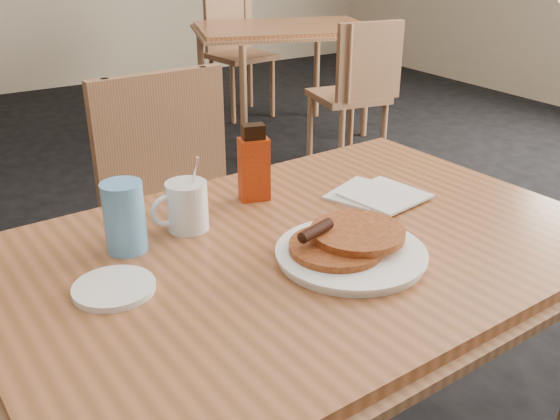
% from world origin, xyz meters
% --- Properties ---
extents(main_table, '(1.33, 0.94, 0.75)m').
position_xyz_m(main_table, '(0.06, 0.08, 0.71)').
color(main_table, '#A25D39').
rests_on(main_table, floor).
extents(neighbor_table, '(1.34, 1.11, 0.75)m').
position_xyz_m(neighbor_table, '(1.68, 2.69, 0.71)').
color(neighbor_table, '#A25D39').
rests_on(neighbor_table, floor).
extents(chair_main_far, '(0.45, 0.45, 0.95)m').
position_xyz_m(chair_main_far, '(0.09, 0.79, 0.57)').
color(chair_main_far, '#9B6E49').
rests_on(chair_main_far, floor).
extents(chair_neighbor_far, '(0.47, 0.47, 0.93)m').
position_xyz_m(chair_neighbor_far, '(1.70, 3.41, 0.56)').
color(chair_neighbor_far, '#9B6E49').
rests_on(chair_neighbor_far, floor).
extents(chair_neighbor_near, '(0.46, 0.46, 0.87)m').
position_xyz_m(chair_neighbor_near, '(1.70, 1.93, 0.52)').
color(chair_neighbor_near, '#9B6E49').
rests_on(chair_neighbor_near, floor).
extents(pancake_plate, '(0.30, 0.30, 0.07)m').
position_xyz_m(pancake_plate, '(0.10, -0.02, 0.77)').
color(pancake_plate, white).
rests_on(pancake_plate, main_table).
extents(coffee_mug, '(0.13, 0.09, 0.17)m').
position_xyz_m(coffee_mug, '(-0.11, 0.26, 0.80)').
color(coffee_mug, white).
rests_on(coffee_mug, main_table).
extents(syrup_bottle, '(0.08, 0.06, 0.18)m').
position_xyz_m(syrup_bottle, '(0.09, 0.33, 0.84)').
color(syrup_bottle, maroon).
rests_on(syrup_bottle, main_table).
extents(napkin_stack, '(0.23, 0.24, 0.01)m').
position_xyz_m(napkin_stack, '(0.35, 0.18, 0.76)').
color(napkin_stack, silver).
rests_on(napkin_stack, main_table).
extents(blue_tumbler, '(0.10, 0.10, 0.14)m').
position_xyz_m(blue_tumbler, '(-0.25, 0.24, 0.82)').
color(blue_tumbler, '#60A6E1').
rests_on(blue_tumbler, main_table).
extents(side_saucer, '(0.19, 0.19, 0.01)m').
position_xyz_m(side_saucer, '(-0.33, 0.10, 0.76)').
color(side_saucer, white).
rests_on(side_saucer, main_table).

